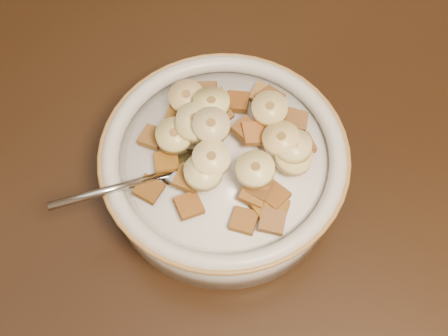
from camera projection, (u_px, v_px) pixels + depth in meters
cereal_bowl at (224, 171)px, 0.50m from camera, size 0.20×0.20×0.05m
milk at (224, 158)px, 0.48m from camera, size 0.17×0.17×0.00m
spoon at (188, 168)px, 0.47m from camera, size 0.06×0.05×0.01m
cereal_square_0 at (268, 125)px, 0.48m from camera, size 0.03×0.03×0.01m
cereal_square_1 at (152, 137)px, 0.48m from camera, size 0.03×0.03×0.01m
cereal_square_2 at (265, 207)px, 0.45m from camera, size 0.02×0.02×0.01m
cereal_square_3 at (254, 134)px, 0.47m from camera, size 0.03×0.03×0.01m
cereal_square_4 at (302, 144)px, 0.48m from camera, size 0.03×0.03×0.01m
cereal_square_5 at (149, 189)px, 0.46m from camera, size 0.03×0.03×0.01m
cereal_square_6 at (205, 91)px, 0.51m from camera, size 0.03×0.03×0.01m
cereal_square_7 at (274, 196)px, 0.46m from camera, size 0.02×0.02×0.01m
cereal_square_8 at (254, 193)px, 0.45m from camera, size 0.03×0.03×0.01m
cereal_square_9 at (272, 221)px, 0.45m from camera, size 0.03×0.03×0.01m
cereal_square_10 at (166, 162)px, 0.47m from camera, size 0.03×0.03×0.01m
cereal_square_11 at (178, 116)px, 0.49m from camera, size 0.03×0.03×0.01m
cereal_square_12 at (237, 102)px, 0.50m from camera, size 0.03×0.03×0.01m
cereal_square_13 at (188, 179)px, 0.46m from camera, size 0.03×0.03×0.01m
cereal_square_14 at (263, 95)px, 0.51m from camera, size 0.03×0.03×0.01m
cereal_square_15 at (247, 130)px, 0.48m from camera, size 0.02×0.02×0.01m
cereal_square_16 at (296, 120)px, 0.49m from camera, size 0.03×0.03×0.01m
cereal_square_17 at (214, 100)px, 0.50m from camera, size 0.03×0.03×0.01m
cereal_square_18 at (258, 188)px, 0.46m from camera, size 0.03×0.03×0.01m
cereal_square_19 at (270, 97)px, 0.50m from camera, size 0.02×0.02×0.01m
cereal_square_20 at (189, 206)px, 0.45m from camera, size 0.02×0.02×0.01m
cereal_square_21 at (218, 114)px, 0.48m from camera, size 0.02×0.02×0.01m
cereal_square_22 at (198, 121)px, 0.48m from camera, size 0.02×0.02×0.01m
cereal_square_23 at (275, 209)px, 0.45m from camera, size 0.03×0.03×0.01m
cereal_square_24 at (201, 123)px, 0.48m from camera, size 0.03×0.03×0.01m
cereal_square_25 at (244, 221)px, 0.45m from camera, size 0.03×0.03×0.01m
cereal_square_26 at (211, 113)px, 0.49m from camera, size 0.02×0.02×0.01m
banana_slice_0 at (194, 126)px, 0.47m from camera, size 0.04×0.04×0.01m
banana_slice_1 at (281, 139)px, 0.46m from camera, size 0.04×0.04×0.02m
banana_slice_2 at (255, 169)px, 0.44m from camera, size 0.04×0.04×0.01m
banana_slice_3 at (294, 157)px, 0.46m from camera, size 0.04×0.04×0.01m
banana_slice_4 at (211, 126)px, 0.46m from camera, size 0.04×0.04×0.01m
banana_slice_5 at (270, 109)px, 0.48m from camera, size 0.04×0.04×0.01m
banana_slice_6 at (211, 159)px, 0.45m from camera, size 0.03×0.03×0.01m
banana_slice_7 at (195, 120)px, 0.47m from camera, size 0.04×0.04×0.01m
banana_slice_8 at (293, 146)px, 0.46m from camera, size 0.04×0.04×0.01m
banana_slice_9 at (174, 135)px, 0.47m from camera, size 0.04×0.04×0.01m
banana_slice_10 at (186, 97)px, 0.49m from camera, size 0.03×0.03×0.01m
banana_slice_11 at (211, 103)px, 0.47m from camera, size 0.04×0.04×0.02m
banana_slice_12 at (203, 172)px, 0.45m from camera, size 0.03×0.03×0.01m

